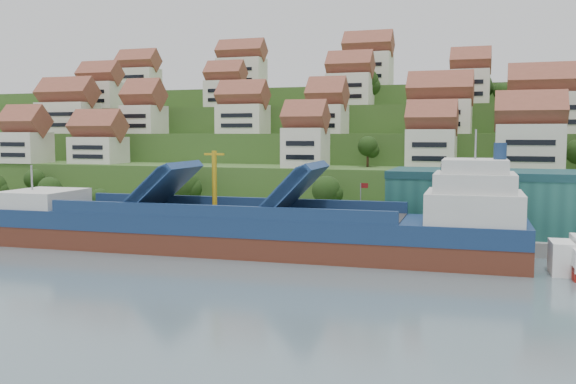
% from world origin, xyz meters
% --- Properties ---
extents(ground, '(300.00, 300.00, 0.00)m').
position_xyz_m(ground, '(0.00, 0.00, 0.00)').
color(ground, slate).
rests_on(ground, ground).
extents(quay, '(180.00, 14.00, 2.20)m').
position_xyz_m(quay, '(20.00, 15.00, 1.10)').
color(quay, gray).
rests_on(quay, ground).
extents(hillside, '(260.00, 128.00, 31.00)m').
position_xyz_m(hillside, '(0.00, 103.55, 10.66)').
color(hillside, '#2D4C1E').
rests_on(hillside, ground).
extents(hillside_village, '(158.74, 62.70, 29.15)m').
position_xyz_m(hillside_village, '(0.60, 59.90, 24.11)').
color(hillside_village, silver).
rests_on(hillside_village, ground).
extents(hillside_trees, '(139.97, 62.65, 31.42)m').
position_xyz_m(hillside_trees, '(-8.86, 44.22, 16.43)').
color(hillside_trees, '#1F3B13').
rests_on(hillside_trees, ground).
extents(flagpole, '(1.28, 0.16, 8.00)m').
position_xyz_m(flagpole, '(18.11, 10.00, 6.88)').
color(flagpole, gray).
rests_on(flagpole, quay).
extents(cargo_ship, '(83.68, 16.24, 18.53)m').
position_xyz_m(cargo_ship, '(4.09, -0.82, 3.48)').
color(cargo_ship, '#56271A').
rests_on(cargo_ship, ground).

